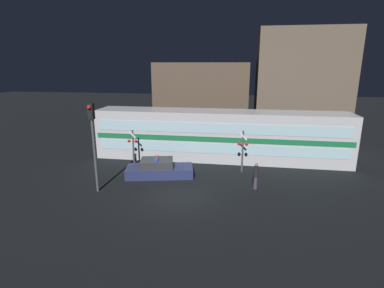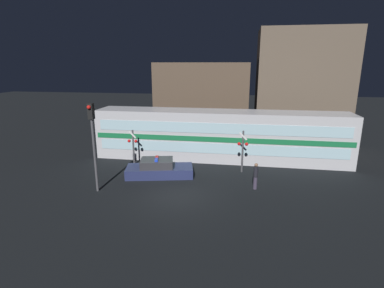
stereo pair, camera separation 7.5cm
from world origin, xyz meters
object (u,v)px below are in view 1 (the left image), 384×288
at_px(police_car, 159,169).
at_px(crossing_signal_near, 243,149).
at_px(train, 220,135).
at_px(traffic_light_corner, 93,135).
at_px(pedestrian, 256,176).

height_order(police_car, crossing_signal_near, crossing_signal_near).
bearing_deg(train, traffic_light_corner, -132.01).
distance_m(train, police_car, 6.07).
distance_m(train, crossing_signal_near, 3.39).
distance_m(police_car, traffic_light_corner, 5.25).
relative_size(police_car, crossing_signal_near, 1.59).
relative_size(train, pedestrian, 11.88).
distance_m(train, traffic_light_corner, 10.29).
height_order(pedestrian, crossing_signal_near, crossing_signal_near).
distance_m(crossing_signal_near, traffic_light_corner, 9.96).
bearing_deg(police_car, pedestrian, -22.82).
bearing_deg(train, crossing_signal_near, -57.88).
relative_size(police_car, pedestrian, 2.87).
bearing_deg(traffic_light_corner, train, 47.99).
relative_size(pedestrian, traffic_light_corner, 0.31).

